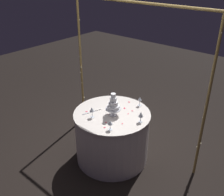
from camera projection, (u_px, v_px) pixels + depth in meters
ground_plane at (112, 156)px, 4.02m from camera, size 12.00×12.00×0.00m
decorative_arch at (134, 57)px, 3.66m from camera, size 2.31×0.06×2.24m
main_table at (112, 136)px, 3.84m from camera, size 1.10×1.10×0.79m
tiered_cake at (113, 105)px, 3.53m from camera, size 0.22×0.22×0.34m
wine_glass_0 at (113, 94)px, 3.90m from camera, size 0.06×0.06×0.17m
wine_glass_1 at (141, 115)px, 3.40m from camera, size 0.07×0.07×0.15m
wine_glass_2 at (92, 110)px, 3.51m from camera, size 0.07×0.07×0.15m
wine_glass_3 at (140, 99)px, 3.80m from camera, size 0.06×0.06×0.14m
wine_glass_4 at (110, 123)px, 3.24m from camera, size 0.07×0.07×0.13m
cake_knife at (93, 111)px, 3.69m from camera, size 0.12×0.29×0.01m
rose_petal_0 at (115, 98)px, 4.07m from camera, size 0.03×0.03×0.00m
rose_petal_1 at (122, 124)px, 3.41m from camera, size 0.02×0.03×0.00m
rose_petal_2 at (124, 108)px, 3.78m from camera, size 0.04×0.05×0.00m
rose_petal_3 at (106, 122)px, 3.44m from camera, size 0.03×0.02×0.00m
rose_petal_4 at (128, 114)px, 3.64m from camera, size 0.03×0.03×0.00m
rose_petal_5 at (87, 112)px, 3.69m from camera, size 0.04×0.04×0.00m
rose_petal_6 at (107, 109)px, 3.75m from camera, size 0.04×0.04×0.00m
rose_petal_7 at (132, 111)px, 3.71m from camera, size 0.03×0.02×0.00m
rose_petal_8 at (111, 110)px, 3.74m from camera, size 0.04×0.04×0.00m
rose_petal_9 at (104, 127)px, 3.33m from camera, size 0.03×0.03×0.00m
rose_petal_10 at (129, 102)px, 3.94m from camera, size 0.04×0.04×0.00m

